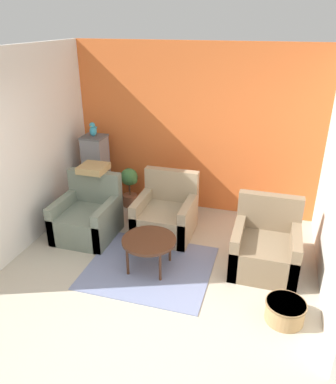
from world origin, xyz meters
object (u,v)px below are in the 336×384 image
object	(u,v)px
parrot	(93,130)
potted_plant	(129,184)
wicker_basket	(285,311)
armchair_middle	(166,216)
birdcage	(97,172)
coffee_table	(149,242)
armchair_left	(88,218)
armchair_right	(265,248)

from	to	relation	value
parrot	potted_plant	size ratio (longest dim) A/B	0.35
wicker_basket	armchair_middle	bearing A→B (deg)	141.68
armchair_middle	birdcage	distance (m)	1.60
coffee_table	potted_plant	bearing A→B (deg)	119.56
parrot	wicker_basket	bearing A→B (deg)	-32.13
potted_plant	wicker_basket	world-z (taller)	potted_plant
coffee_table	armchair_left	world-z (taller)	armchair_left
birdcage	parrot	world-z (taller)	parrot
armchair_right	wicker_basket	distance (m)	1.00
potted_plant	wicker_basket	xyz separation A→B (m)	(2.69, -2.14, -0.29)
armchair_right	armchair_left	bearing A→B (deg)	178.18
potted_plant	armchair_middle	bearing A→B (deg)	-39.07
parrot	birdcage	bearing A→B (deg)	-90.00
armchair_middle	birdcage	bearing A→B (deg)	157.02
armchair_right	parrot	distance (m)	3.34
parrot	wicker_basket	size ratio (longest dim) A/B	0.55
armchair_middle	armchair_right	bearing A→B (deg)	-17.67
coffee_table	armchair_left	size ratio (longest dim) A/B	0.76
armchair_right	parrot	size ratio (longest dim) A/B	3.87
armchair_right	birdcage	world-z (taller)	birdcage
parrot	armchair_left	bearing A→B (deg)	-72.42
coffee_table	potted_plant	distance (m)	1.91
coffee_table	parrot	bearing A→B (deg)	133.95
armchair_left	wicker_basket	distance (m)	3.10
coffee_table	birdcage	xyz separation A→B (m)	(-1.50, 1.55, 0.20)
coffee_table	parrot	size ratio (longest dim) A/B	2.94
armchair_left	parrot	world-z (taller)	parrot
birdcage	potted_plant	distance (m)	0.60
birdcage	parrot	distance (m)	0.77
parrot	armchair_middle	bearing A→B (deg)	-23.05
coffee_table	parrot	xyz separation A→B (m)	(-1.50, 1.55, 0.97)
armchair_middle	wicker_basket	size ratio (longest dim) A/B	2.11
armchair_left	birdcage	bearing A→B (deg)	107.62
armchair_left	wicker_basket	bearing A→B (deg)	-19.30
coffee_table	armchair_left	bearing A→B (deg)	155.35
coffee_table	armchair_right	bearing A→B (deg)	17.30
birdcage	wicker_basket	bearing A→B (deg)	-32.10
armchair_left	coffee_table	bearing A→B (deg)	-24.65
armchair_left	armchair_middle	distance (m)	1.19
armchair_left	potted_plant	xyz separation A→B (m)	(0.23, 1.12, 0.13)
birdcage	armchair_middle	bearing A→B (deg)	-22.98
birdcage	parrot	size ratio (longest dim) A/B	5.23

